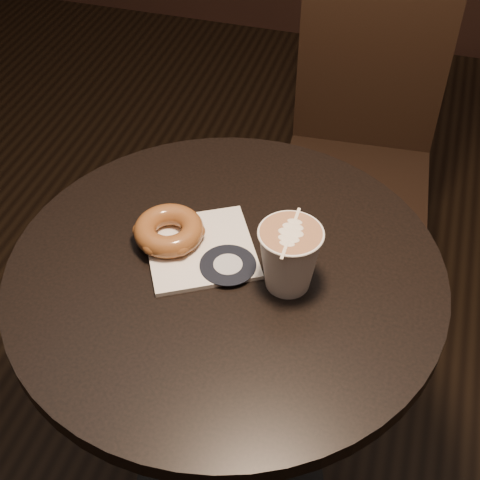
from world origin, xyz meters
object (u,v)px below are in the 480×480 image
Objects in this scene: chair at (362,131)px; pastry_bag at (200,249)px; latte_cup at (289,259)px; doughnut at (169,230)px; cafe_table at (227,343)px.

pastry_bag is (-0.17, -0.74, 0.23)m from chair.
latte_cup is (-0.02, -0.77, 0.28)m from chair.
pastry_bag is 1.48× the size of doughnut.
doughnut is at bearing 170.90° from latte_cup.
pastry_bag is at bearing 155.35° from cafe_table.
doughnut reaches higher than cafe_table.
pastry_bag is at bearing -107.32° from chair.
doughnut is at bearing -111.37° from chair.
doughnut is at bearing 165.47° from cafe_table.
pastry_bag is 1.56× the size of latte_cup.
pastry_bag is at bearing -4.44° from doughnut.
latte_cup reaches higher than pastry_bag.
chair reaches higher than pastry_bag.
latte_cup is at bearing -40.12° from pastry_bag.
latte_cup is (0.10, -0.01, 0.25)m from cafe_table.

